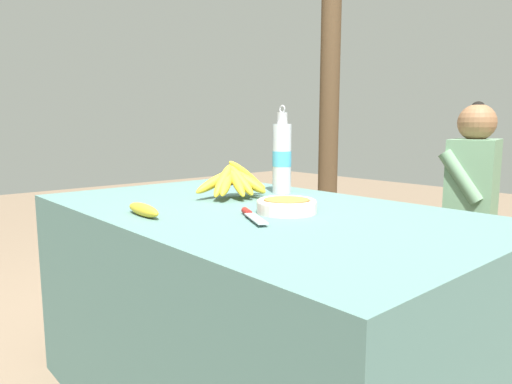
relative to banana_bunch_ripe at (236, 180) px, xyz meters
name	(u,v)px	position (x,y,z in m)	size (l,w,h in m)	color
market_counter	(254,311)	(0.19, -0.08, -0.41)	(1.49, 0.90, 0.70)	#4C706B
banana_bunch_ripe	(236,180)	(0.00, 0.00, 0.00)	(0.18, 0.31, 0.14)	#4C381E
serving_bowl	(287,205)	(0.33, -0.07, -0.04)	(0.18, 0.18, 0.04)	silver
water_bottle	(282,157)	(0.02, 0.21, 0.07)	(0.07, 0.07, 0.34)	silver
loose_banana_front	(143,210)	(0.09, -0.42, -0.05)	(0.18, 0.04, 0.04)	gold
knife	(251,215)	(0.31, -0.20, -0.05)	(0.19, 0.11, 0.02)	#BCBCC1
wooden_bench	(468,252)	(0.32, 1.21, -0.43)	(1.46, 0.32, 0.40)	brown
seated_vendor	(462,198)	(0.30, 1.17, -0.15)	(0.46, 0.43, 1.07)	#473828
banana_bunch_green	(402,217)	(-0.04, 1.21, -0.30)	(0.17, 0.26, 0.12)	#4C381E
support_post_near	(330,69)	(-0.91, 1.61, 0.60)	(0.14, 0.14, 2.73)	#4C3823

